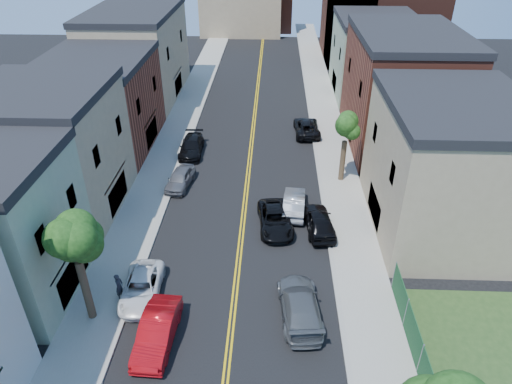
# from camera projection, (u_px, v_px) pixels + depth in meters

# --- Properties ---
(sidewalk_left) EXTENTS (3.20, 100.00, 0.15)m
(sidewalk_left) POSITION_uv_depth(u_px,v_px,m) (177.00, 128.00, 48.28)
(sidewalk_left) COLOR gray
(sidewalk_left) RESTS_ON ground
(sidewalk_right) EXTENTS (3.20, 100.00, 0.15)m
(sidewalk_right) POSITION_uv_depth(u_px,v_px,m) (329.00, 131.00, 47.74)
(sidewalk_right) COLOR gray
(sidewalk_right) RESTS_ON ground
(curb_left) EXTENTS (0.30, 100.00, 0.15)m
(curb_left) POSITION_uv_depth(u_px,v_px,m) (194.00, 129.00, 48.22)
(curb_left) COLOR gray
(curb_left) RESTS_ON ground
(curb_right) EXTENTS (0.30, 100.00, 0.15)m
(curb_right) POSITION_uv_depth(u_px,v_px,m) (312.00, 131.00, 47.80)
(curb_right) COLOR gray
(curb_right) RESTS_ON ground
(bldg_left_tan_near) EXTENTS (9.00, 10.00, 9.00)m
(bldg_left_tan_near) POSITION_uv_depth(u_px,v_px,m) (50.00, 156.00, 33.42)
(bldg_left_tan_near) COLOR #998466
(bldg_left_tan_near) RESTS_ON ground
(bldg_left_brick) EXTENTS (9.00, 12.00, 8.00)m
(bldg_left_brick) POSITION_uv_depth(u_px,v_px,m) (101.00, 106.00, 43.02)
(bldg_left_brick) COLOR brown
(bldg_left_brick) RESTS_ON ground
(bldg_left_tan_far) EXTENTS (9.00, 16.00, 9.50)m
(bldg_left_tan_far) POSITION_uv_depth(u_px,v_px,m) (138.00, 56.00, 54.49)
(bldg_left_tan_far) COLOR #998466
(bldg_left_tan_far) RESTS_ON ground
(bldg_right_tan) EXTENTS (9.00, 12.00, 9.00)m
(bldg_right_tan) POSITION_uv_depth(u_px,v_px,m) (446.00, 170.00, 31.62)
(bldg_right_tan) COLOR #998466
(bldg_right_tan) RESTS_ON ground
(bldg_right_brick) EXTENTS (9.00, 14.00, 10.00)m
(bldg_right_brick) POSITION_uv_depth(u_px,v_px,m) (401.00, 92.00, 43.23)
(bldg_right_brick) COLOR brown
(bldg_right_brick) RESTS_ON ground
(bldg_right_palegrn) EXTENTS (9.00, 12.00, 8.50)m
(bldg_right_palegrn) POSITION_uv_depth(u_px,v_px,m) (374.00, 58.00, 55.50)
(bldg_right_palegrn) COLOR gray
(bldg_right_palegrn) RESTS_ON ground
(church) EXTENTS (16.20, 14.20, 22.60)m
(church) POSITION_uv_depth(u_px,v_px,m) (374.00, 8.00, 66.62)
(church) COLOR #4C2319
(church) RESTS_ON ground
(backdrop_center) EXTENTS (10.00, 8.00, 10.00)m
(backdrop_center) POSITION_uv_depth(u_px,v_px,m) (264.00, 1.00, 84.41)
(backdrop_center) COLOR brown
(backdrop_center) RESTS_ON ground
(tree_left_mid) EXTENTS (5.20, 5.20, 9.29)m
(tree_left_mid) POSITION_uv_depth(u_px,v_px,m) (69.00, 223.00, 22.79)
(tree_left_mid) COLOR #3D311E
(tree_left_mid) RESTS_ON sidewalk_left
(tree_right_far) EXTENTS (4.40, 4.40, 8.03)m
(tree_right_far) POSITION_uv_depth(u_px,v_px,m) (348.00, 117.00, 36.26)
(tree_right_far) COLOR #3D311E
(tree_right_far) RESTS_ON sidewalk_right
(red_sedan) EXTENTS (1.90, 4.92, 1.60)m
(red_sedan) POSITION_uv_depth(u_px,v_px,m) (157.00, 331.00, 24.42)
(red_sedan) COLOR #BA0C13
(red_sedan) RESTS_ON ground
(white_pickup) EXTENTS (2.44, 4.82, 1.31)m
(white_pickup) POSITION_uv_depth(u_px,v_px,m) (142.00, 288.00, 27.39)
(white_pickup) COLOR white
(white_pickup) RESTS_ON ground
(grey_car_left) EXTENTS (2.26, 4.41, 1.44)m
(grey_car_left) POSITION_uv_depth(u_px,v_px,m) (180.00, 178.00, 38.17)
(grey_car_left) COLOR #595A61
(grey_car_left) RESTS_ON ground
(black_car_left) EXTENTS (2.13, 5.02, 1.44)m
(black_car_left) POSITION_uv_depth(u_px,v_px,m) (191.00, 146.00, 43.19)
(black_car_left) COLOR black
(black_car_left) RESTS_ON ground
(grey_car_right) EXTENTS (2.73, 5.61, 1.57)m
(grey_car_right) POSITION_uv_depth(u_px,v_px,m) (300.00, 305.00, 26.02)
(grey_car_right) COLOR #515558
(grey_car_right) RESTS_ON ground
(black_car_right) EXTENTS (2.41, 4.85, 1.59)m
(black_car_right) POSITION_uv_depth(u_px,v_px,m) (319.00, 221.00, 32.89)
(black_car_right) COLOR black
(black_car_right) RESTS_ON ground
(silver_car_right) EXTENTS (1.91, 4.61, 1.48)m
(silver_car_right) POSITION_uv_depth(u_px,v_px,m) (294.00, 203.00, 34.98)
(silver_car_right) COLOR #9FA1A6
(silver_car_right) RESTS_ON ground
(dark_car_right_far) EXTENTS (2.65, 5.30, 1.44)m
(dark_car_right_far) POSITION_uv_depth(u_px,v_px,m) (307.00, 127.00, 46.96)
(dark_car_right_far) COLOR black
(dark_car_right_far) RESTS_ON ground
(black_suv_lane) EXTENTS (2.82, 5.21, 1.39)m
(black_suv_lane) POSITION_uv_depth(u_px,v_px,m) (275.00, 219.00, 33.26)
(black_suv_lane) COLOR black
(black_suv_lane) RESTS_ON ground
(pedestrian_left) EXTENTS (0.46, 0.65, 1.71)m
(pedestrian_left) POSITION_uv_depth(u_px,v_px,m) (119.00, 286.00, 26.98)
(pedestrian_left) COLOR #232229
(pedestrian_left) RESTS_ON sidewalk_left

